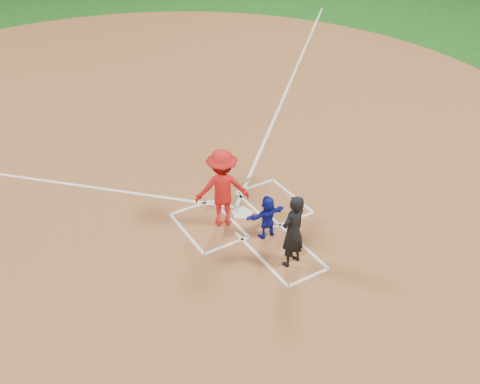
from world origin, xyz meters
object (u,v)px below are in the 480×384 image
catcher (267,217)px  umpire (293,231)px  home_plate (242,213)px  batter_at_plate (222,188)px

catcher → umpire: (-0.09, -1.12, 0.34)m
umpire → catcher: bearing=-106.8°
home_plate → batter_at_plate: size_ratio=0.29×
umpire → home_plate: bearing=-103.5°
home_plate → batter_at_plate: batter_at_plate is taller
umpire → batter_at_plate: (-0.56, 2.12, 0.12)m
catcher → batter_at_plate: batter_at_plate is taller
home_plate → umpire: umpire is taller
home_plate → catcher: catcher is taller
home_plate → batter_at_plate: 1.18m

